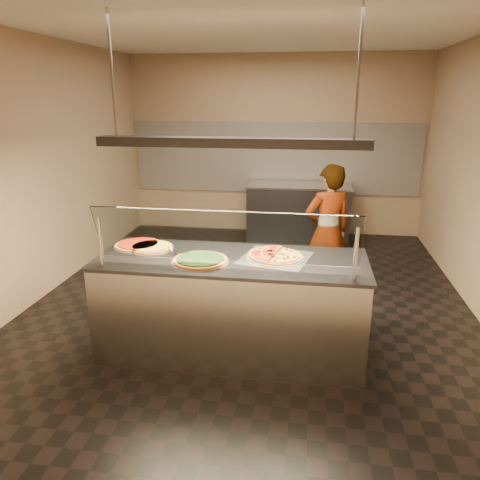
# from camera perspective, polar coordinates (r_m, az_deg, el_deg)

# --- Properties ---
(ground) EXTENTS (5.00, 6.00, 0.02)m
(ground) POSITION_cam_1_polar(r_m,az_deg,el_deg) (5.65, 1.43, -7.22)
(ground) COLOR black
(ground) RESTS_ON ground
(ceiling) EXTENTS (5.00, 6.00, 0.02)m
(ceiling) POSITION_cam_1_polar(r_m,az_deg,el_deg) (5.19, 1.70, 24.78)
(ceiling) COLOR silver
(ceiling) RESTS_ON wall_back
(wall_back) EXTENTS (5.00, 0.02, 3.00)m
(wall_back) POSITION_cam_1_polar(r_m,az_deg,el_deg) (8.18, 4.25, 11.36)
(wall_back) COLOR tan
(wall_back) RESTS_ON ground
(wall_front) EXTENTS (5.00, 0.02, 3.00)m
(wall_front) POSITION_cam_1_polar(r_m,az_deg,el_deg) (2.34, -7.77, -3.57)
(wall_front) COLOR tan
(wall_front) RESTS_ON ground
(wall_left) EXTENTS (0.02, 6.00, 3.00)m
(wall_left) POSITION_cam_1_polar(r_m,az_deg,el_deg) (6.05, -22.99, 8.03)
(wall_left) COLOR tan
(wall_left) RESTS_ON ground
(tile_band) EXTENTS (4.90, 0.02, 1.20)m
(tile_band) POSITION_cam_1_polar(r_m,az_deg,el_deg) (8.17, 4.21, 9.95)
(tile_band) COLOR silver
(tile_band) RESTS_ON wall_back
(serving_counter) EXTENTS (2.42, 0.94, 0.93)m
(serving_counter) POSITION_cam_1_polar(r_m,az_deg,el_deg) (4.37, -1.01, -7.94)
(serving_counter) COLOR #B7B7BC
(serving_counter) RESTS_ON ground
(sneeze_guard) EXTENTS (2.18, 0.18, 0.54)m
(sneeze_guard) POSITION_cam_1_polar(r_m,az_deg,el_deg) (3.78, -1.94, 0.32)
(sneeze_guard) COLOR #B7B7BC
(sneeze_guard) RESTS_ON serving_counter
(perforated_tray) EXTENTS (0.69, 0.69, 0.01)m
(perforated_tray) POSITION_cam_1_polar(r_m,az_deg,el_deg) (4.20, 4.31, -2.13)
(perforated_tray) COLOR silver
(perforated_tray) RESTS_ON serving_counter
(half_pizza_pepperoni) EXTENTS (0.34, 0.52, 0.05)m
(half_pizza_pepperoni) POSITION_cam_1_polar(r_m,az_deg,el_deg) (4.20, 2.77, -1.70)
(half_pizza_pepperoni) COLOR #9D5B22
(half_pizza_pepperoni) RESTS_ON perforated_tray
(half_pizza_sausage) EXTENTS (0.34, 0.52, 0.04)m
(half_pizza_sausage) POSITION_cam_1_polar(r_m,az_deg,el_deg) (4.19, 5.91, -1.96)
(half_pizza_sausage) COLOR #9D5B22
(half_pizza_sausage) RESTS_ON perforated_tray
(pizza_spinach) EXTENTS (0.51, 0.51, 0.03)m
(pizza_spinach) POSITION_cam_1_polar(r_m,az_deg,el_deg) (4.11, -4.86, -2.45)
(pizza_spinach) COLOR silver
(pizza_spinach) RESTS_ON serving_counter
(pizza_cheese) EXTENTS (0.44, 0.44, 0.03)m
(pizza_cheese) POSITION_cam_1_polar(r_m,az_deg,el_deg) (4.54, -10.77, -0.82)
(pizza_cheese) COLOR silver
(pizza_cheese) RESTS_ON serving_counter
(pizza_tomato) EXTENTS (0.47, 0.47, 0.03)m
(pizza_tomato) POSITION_cam_1_polar(r_m,az_deg,el_deg) (4.63, -12.29, -0.53)
(pizza_tomato) COLOR silver
(pizza_tomato) RESTS_ON serving_counter
(pizza_spatula) EXTENTS (0.24, 0.22, 0.02)m
(pizza_spatula) POSITION_cam_1_polar(r_m,az_deg,el_deg) (4.37, -7.87, -1.18)
(pizza_spatula) COLOR #B7B7BC
(pizza_spatula) RESTS_ON pizza_spinach
(prep_table) EXTENTS (1.70, 0.74, 0.93)m
(prep_table) POSITION_cam_1_polar(r_m,az_deg,el_deg) (7.88, 7.11, 3.42)
(prep_table) COLOR #36363B
(prep_table) RESTS_ON ground
(worker) EXTENTS (0.69, 0.59, 1.59)m
(worker) POSITION_cam_1_polar(r_m,az_deg,el_deg) (5.61, 10.62, 1.07)
(worker) COLOR #45414C
(worker) RESTS_ON ground
(heat_lamp_housing) EXTENTS (2.30, 0.18, 0.08)m
(heat_lamp_housing) POSITION_cam_1_polar(r_m,az_deg,el_deg) (3.98, -1.12, 11.80)
(heat_lamp_housing) COLOR #36363B
(heat_lamp_housing) RESTS_ON ceiling
(lamp_rod_left) EXTENTS (0.02, 0.02, 1.01)m
(lamp_rod_left) POSITION_cam_1_polar(r_m,az_deg,el_deg) (4.25, -15.36, 18.93)
(lamp_rod_left) COLOR #B7B7BC
(lamp_rod_left) RESTS_ON ceiling
(lamp_rod_right) EXTENTS (0.02, 0.02, 1.01)m
(lamp_rod_right) POSITION_cam_1_polar(r_m,az_deg,el_deg) (3.92, 14.27, 19.21)
(lamp_rod_right) COLOR #B7B7BC
(lamp_rod_right) RESTS_ON ceiling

